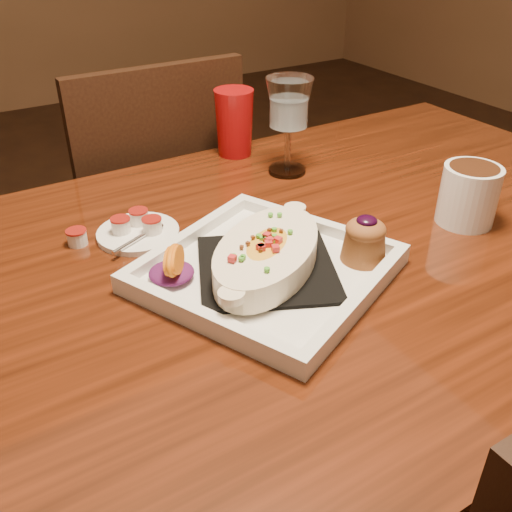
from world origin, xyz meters
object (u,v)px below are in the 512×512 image
saucer (138,230)px  coffee_mug (470,192)px  goblet (289,108)px  red_tumbler (234,123)px  plate (273,260)px  table (291,301)px  chair_far (152,222)px

saucer → coffee_mug: bearing=-26.1°
goblet → red_tumbler: 0.16m
goblet → saucer: bearing=-166.2°
plate → goblet: (0.23, 0.30, 0.10)m
goblet → saucer: (-0.35, -0.09, -0.12)m
table → plate: bearing=-146.7°
table → coffee_mug: 0.35m
plate → coffee_mug: (0.37, -0.03, 0.03)m
red_tumbler → plate: bearing=-113.0°
table → coffee_mug: (0.31, -0.07, 0.15)m
coffee_mug → plate: bearing=163.0°
table → goblet: 0.38m
chair_far → red_tumbler: (0.12, -0.23, 0.31)m
table → saucer: saucer is taller
chair_far → goblet: 0.55m
table → goblet: goblet is taller
coffee_mug → goblet: goblet is taller
table → red_tumbler: (0.12, 0.40, 0.17)m
coffee_mug → red_tumbler: 0.51m
plate → red_tumbler: red_tumbler is taller
chair_far → saucer: 0.56m
plate → saucer: 0.25m
chair_far → saucer: bearing=67.5°
table → coffee_mug: coffee_mug is taller
chair_far → plate: chair_far is taller
plate → goblet: 0.39m
chair_far → goblet: bearing=113.9°
chair_far → coffee_mug: (0.31, -0.70, 0.30)m
saucer → plate: bearing=-59.7°
coffee_mug → red_tumbler: (-0.19, 0.47, 0.01)m
goblet → red_tumbler: size_ratio=1.36×
goblet → saucer: 0.38m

